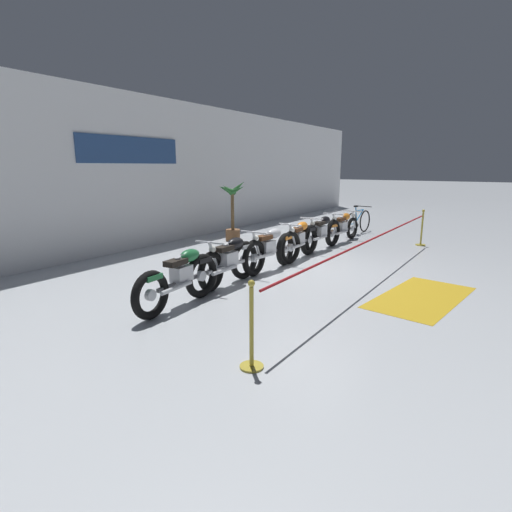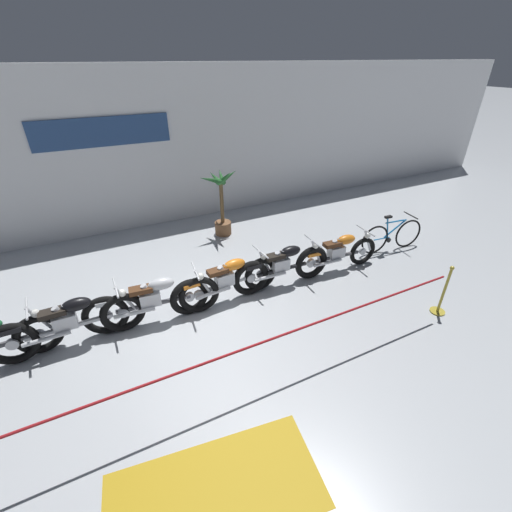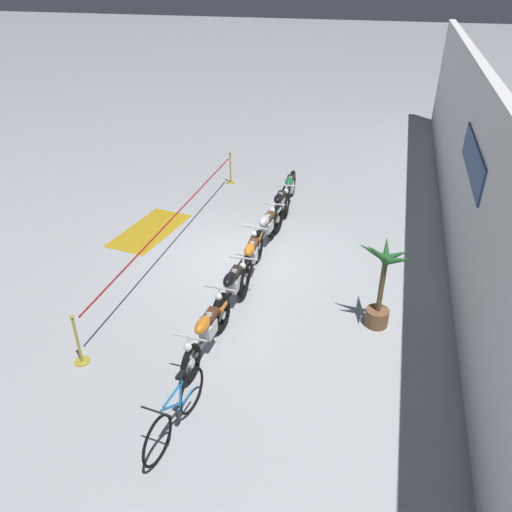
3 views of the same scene
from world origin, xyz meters
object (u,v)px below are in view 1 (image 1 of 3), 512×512
at_px(motorcycle_black_1, 230,262).
at_px(motorcycle_orange_3, 299,240).
at_px(floor_banner, 421,297).
at_px(motorcycle_orange_5, 343,227).
at_px(stanchion_far_left, 351,258).
at_px(motorcycle_black_4, 322,233).
at_px(motorcycle_silver_2, 269,249).
at_px(stanchion_mid_left, 421,233).
at_px(motorcycle_green_0, 184,277).
at_px(potted_palm_left_of_row, 232,210).
at_px(bicycle, 358,222).

distance_m(motorcycle_black_1, motorcycle_orange_3, 2.82).
bearing_deg(floor_banner, motorcycle_orange_3, 72.83).
bearing_deg(motorcycle_orange_5, motorcycle_black_1, 179.24).
xyz_separation_m(stanchion_far_left, floor_banner, (0.72, -1.07, -0.72)).
height_order(motorcycle_orange_3, motorcycle_black_4, motorcycle_black_4).
bearing_deg(motorcycle_silver_2, motorcycle_orange_3, 0.35).
distance_m(motorcycle_black_4, stanchion_mid_left, 3.12).
xyz_separation_m(motorcycle_silver_2, floor_banner, (-0.06, -3.23, -0.48)).
relative_size(motorcycle_green_0, motorcycle_black_1, 0.94).
bearing_deg(floor_banner, potted_palm_left_of_row, 75.11).
distance_m(motorcycle_silver_2, potted_palm_left_of_row, 3.82).
relative_size(stanchion_far_left, stanchion_mid_left, 8.30).
bearing_deg(motorcycle_orange_3, motorcycle_orange_5, -1.44).
height_order(motorcycle_orange_3, floor_banner, motorcycle_orange_3).
height_order(motorcycle_black_1, floor_banner, motorcycle_black_1).
distance_m(stanchion_mid_left, floor_banner, 5.15).
bearing_deg(motorcycle_orange_5, bicycle, 5.16).
height_order(motorcycle_green_0, motorcycle_orange_3, motorcycle_orange_3).
bearing_deg(motorcycle_black_1, motorcycle_orange_5, -0.76).
xyz_separation_m(motorcycle_black_1, motorcycle_orange_3, (2.82, -0.01, -0.01)).
height_order(motorcycle_green_0, stanchion_far_left, stanchion_far_left).
relative_size(motorcycle_silver_2, bicycle, 1.38).
xyz_separation_m(motorcycle_black_1, bicycle, (7.33, 0.09, -0.07)).
bearing_deg(motorcycle_orange_3, stanchion_far_left, -135.67).
height_order(stanchion_far_left, stanchion_mid_left, same).
distance_m(motorcycle_black_4, stanchion_far_left, 4.08).
bearing_deg(motorcycle_silver_2, motorcycle_black_1, 179.41).
distance_m(motorcycle_green_0, floor_banner, 4.18).
distance_m(motorcycle_black_4, floor_banner, 4.25).
height_order(motorcycle_black_4, stanchion_far_left, stanchion_far_left).
relative_size(motorcycle_silver_2, potted_palm_left_of_row, 1.29).
bearing_deg(motorcycle_black_4, motorcycle_green_0, 179.43).
distance_m(motorcycle_silver_2, motorcycle_orange_5, 4.13).
relative_size(potted_palm_left_of_row, floor_banner, 0.77).
bearing_deg(stanchion_far_left, potted_palm_left_of_row, 57.12).
xyz_separation_m(motorcycle_silver_2, stanchion_mid_left, (4.96, -2.16, -0.13)).
xyz_separation_m(motorcycle_black_1, stanchion_mid_left, (6.35, -2.17, -0.12)).
bearing_deg(bicycle, stanchion_far_left, -161.40).
bearing_deg(motorcycle_orange_5, stanchion_mid_left, -68.37).
relative_size(motorcycle_silver_2, motorcycle_black_4, 1.09).
xyz_separation_m(motorcycle_silver_2, bicycle, (5.95, 0.11, -0.08)).
bearing_deg(stanchion_far_left, motorcycle_black_1, 105.45).
bearing_deg(stanchion_far_left, motorcycle_silver_2, 70.02).
xyz_separation_m(motorcycle_orange_3, motorcycle_orange_5, (2.69, -0.07, -0.01)).
height_order(motorcycle_black_1, motorcycle_orange_5, motorcycle_black_1).
distance_m(stanchion_far_left, stanchion_mid_left, 5.76).
relative_size(motorcycle_green_0, motorcycle_silver_2, 0.95).
height_order(motorcycle_green_0, potted_palm_left_of_row, potted_palm_left_of_row).
bearing_deg(motorcycle_green_0, floor_banner, -51.64).
distance_m(motorcycle_green_0, motorcycle_orange_3, 4.08).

